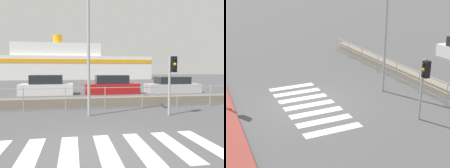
% 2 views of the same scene
% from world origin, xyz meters
% --- Properties ---
extents(ground_plane, '(160.00, 160.00, 0.00)m').
position_xyz_m(ground_plane, '(0.00, 0.00, 0.00)').
color(ground_plane, '#4C4C4F').
extents(crosswalk, '(5.85, 2.40, 0.01)m').
position_xyz_m(crosswalk, '(0.19, 0.00, 0.00)').
color(crosswalk, silver).
rests_on(crosswalk, ground_plane).
extents(seawall, '(19.53, 0.55, 0.47)m').
position_xyz_m(seawall, '(0.00, 6.48, 0.24)').
color(seawall, slate).
rests_on(seawall, ground_plane).
extents(harbor_fence, '(17.62, 0.04, 1.13)m').
position_xyz_m(harbor_fence, '(0.00, 5.61, 0.75)').
color(harbor_fence, '#9EA0A3').
rests_on(harbor_fence, ground_plane).
extents(traffic_light_far, '(0.34, 0.32, 2.55)m').
position_xyz_m(traffic_light_far, '(3.61, 3.61, 1.88)').
color(traffic_light_far, '#9EA0A3').
rests_on(traffic_light_far, ground_plane).
extents(streetlamp, '(0.32, 0.90, 6.02)m').
position_xyz_m(streetlamp, '(0.05, 3.93, 3.71)').
color(streetlamp, '#9EA0A3').
rests_on(streetlamp, ground_plane).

